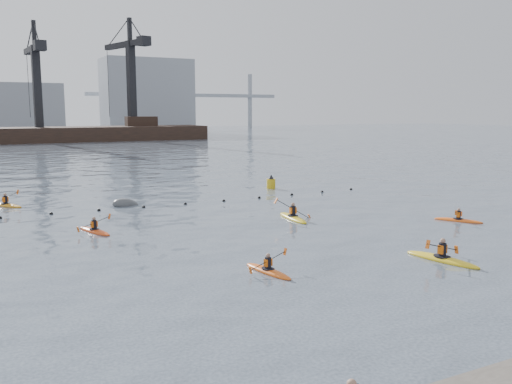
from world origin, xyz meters
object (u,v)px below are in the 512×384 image
kayaker_3 (293,217)px  kayaker_5 (6,205)px  kayaker_0 (268,270)px  mooring_buoy (126,205)px  kayaker_1 (442,258)px  kayaker_2 (94,230)px  nav_buoy (271,184)px  kayaker_4 (458,220)px

kayaker_3 → kayaker_5: 20.43m
kayaker_0 → mooring_buoy: (-1.33, 18.76, -0.09)m
kayaker_1 → kayaker_2: 18.22m
kayaker_0 → kayaker_2: (-4.96, 11.03, 0.00)m
kayaker_1 → kayaker_5: size_ratio=1.22×
kayaker_0 → mooring_buoy: kayaker_0 is taller
kayaker_1 → kayaker_0: bearing=153.5°
kayaker_5 → mooring_buoy: size_ratio=1.58×
nav_buoy → mooring_buoy: bearing=-168.5°
nav_buoy → kayaker_3: bearing=-112.9°
mooring_buoy → nav_buoy: bearing=11.5°
kayaker_1 → kayaker_2: bearing=122.4°
kayaker_0 → kayaker_4: bearing=4.2°
kayaker_0 → kayaker_5: kayaker_5 is taller
kayaker_3 → mooring_buoy: kayaker_3 is taller
kayaker_4 → mooring_buoy: bearing=-74.4°
kayaker_3 → nav_buoy: bearing=73.3°
kayaker_0 → kayaker_5: (-8.92, 22.31, 0.01)m
kayaker_5 → nav_buoy: nav_buoy is taller
kayaker_3 → nav_buoy: 13.35m
nav_buoy → kayaker_5: bearing=177.7°
kayaker_2 → nav_buoy: size_ratio=2.24×
kayaker_0 → nav_buoy: (11.92, 21.46, 0.33)m
kayaker_1 → kayaker_3: kayaker_3 is taller
kayaker_1 → kayaker_2: kayaker_1 is taller
kayaker_4 → mooring_buoy: kayaker_4 is taller
kayaker_3 → kayaker_4: bearing=-25.2°
kayaker_1 → nav_buoy: size_ratio=2.72×
kayaker_0 → kayaker_3: kayaker_3 is taller
kayaker_1 → kayaker_2: (-12.72, 13.05, -0.02)m
kayaker_5 → mooring_buoy: kayaker_5 is taller
nav_buoy → kayaker_4: bearing=-79.2°
kayaker_3 → kayaker_4: 10.02m
kayaker_0 → kayaker_3: 11.37m
kayaker_3 → mooring_buoy: 12.53m
kayaker_2 → mooring_buoy: kayaker_2 is taller
kayaker_0 → kayaker_1: (7.76, -2.02, 0.02)m
mooring_buoy → kayaker_1: bearing=-66.4°
kayaker_2 → mooring_buoy: bearing=45.8°
kayaker_0 → nav_buoy: bearing=50.7°
kayaker_1 → kayaker_3: bearing=83.4°
kayaker_5 → nav_buoy: 20.86m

